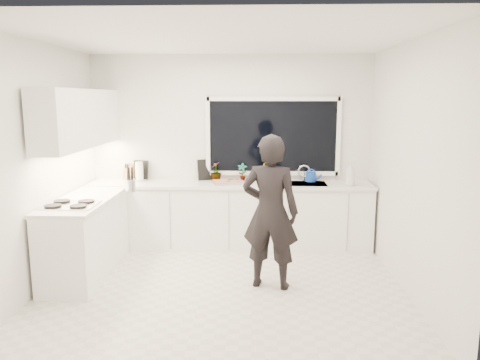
{
  "coord_description": "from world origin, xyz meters",
  "views": [
    {
      "loc": [
        0.37,
        -4.96,
        2.1
      ],
      "look_at": [
        0.18,
        0.4,
        1.15
      ],
      "focal_mm": 35.0,
      "sensor_mm": 36.0,
      "label": 1
    }
  ],
  "objects": [
    {
      "name": "faucet",
      "position": [
        1.05,
        1.65,
        1.03
      ],
      "size": [
        0.03,
        0.03,
        0.22
      ],
      "primitive_type": "cylinder",
      "color": "silver",
      "rests_on": "countertop_back"
    },
    {
      "name": "wall_back",
      "position": [
        0.0,
        1.76,
        1.35
      ],
      "size": [
        4.0,
        0.02,
        2.7
      ],
      "primitive_type": "cube",
      "color": "white",
      "rests_on": "ground"
    },
    {
      "name": "utensil_crock",
      "position": [
        -1.23,
        0.8,
        1.0
      ],
      "size": [
        0.16,
        0.16,
        0.16
      ],
      "primitive_type": "cylinder",
      "rotation": [
        0.0,
        0.0,
        0.32
      ],
      "color": "silver",
      "rests_on": "countertop_left"
    },
    {
      "name": "upper_cabinets",
      "position": [
        -1.79,
        0.7,
        1.85
      ],
      "size": [
        0.34,
        2.1,
        0.7
      ],
      "primitive_type": "cube",
      "color": "white",
      "rests_on": "wall_left"
    },
    {
      "name": "person",
      "position": [
        0.52,
        0.03,
        0.86
      ],
      "size": [
        0.7,
        0.53,
        1.72
      ],
      "primitive_type": "imported",
      "rotation": [
        0.0,
        0.0,
        2.94
      ],
      "color": "black",
      "rests_on": "floor"
    },
    {
      "name": "pizza",
      "position": [
        -0.02,
        1.42,
        0.95
      ],
      "size": [
        0.46,
        0.38,
        0.01
      ],
      "primitive_type": "cube",
      "rotation": [
        0.0,
        0.0,
        0.27
      ],
      "color": "#D1421B",
      "rests_on": "pizza_tray"
    },
    {
      "name": "herb_plants",
      "position": [
        0.08,
        1.61,
        1.05
      ],
      "size": [
        0.82,
        0.18,
        0.28
      ],
      "color": "#26662D",
      "rests_on": "countertop_back"
    },
    {
      "name": "countertop_left",
      "position": [
        -1.67,
        0.35,
        0.9
      ],
      "size": [
        0.62,
        1.6,
        0.04
      ],
      "primitive_type": "cube",
      "color": "silver",
      "rests_on": "base_cabinets_left"
    },
    {
      "name": "base_cabinets_back",
      "position": [
        0.0,
        1.45,
        0.44
      ],
      "size": [
        3.92,
        0.58,
        0.88
      ],
      "primitive_type": "cube",
      "color": "white",
      "rests_on": "floor"
    },
    {
      "name": "floor",
      "position": [
        0.0,
        0.0,
        -0.01
      ],
      "size": [
        4.0,
        3.5,
        0.02
      ],
      "primitive_type": "cube",
      "color": "beige",
      "rests_on": "ground"
    },
    {
      "name": "picture_frame_large",
      "position": [
        -1.31,
        1.69,
        1.06
      ],
      "size": [
        0.22,
        0.06,
        0.28
      ],
      "primitive_type": "cube",
      "rotation": [
        0.0,
        0.0,
        -0.18
      ],
      "color": "black",
      "rests_on": "countertop_back"
    },
    {
      "name": "watering_can",
      "position": [
        1.14,
        1.61,
        0.98
      ],
      "size": [
        0.15,
        0.15,
        0.13
      ],
      "primitive_type": "cylinder",
      "rotation": [
        0.0,
        0.0,
        0.05
      ],
      "color": "#123CA9",
      "rests_on": "countertop_back"
    },
    {
      "name": "wall_right",
      "position": [
        2.01,
        0.0,
        1.35
      ],
      "size": [
        0.02,
        3.5,
        2.7
      ],
      "primitive_type": "cube",
      "color": "white",
      "rests_on": "ground"
    },
    {
      "name": "countertop_back",
      "position": [
        0.0,
        1.44,
        0.9
      ],
      "size": [
        3.94,
        0.62,
        0.04
      ],
      "primitive_type": "cube",
      "color": "silver",
      "rests_on": "base_cabinets_back"
    },
    {
      "name": "ceiling",
      "position": [
        0.0,
        0.0,
        2.71
      ],
      "size": [
        4.0,
        3.5,
        0.02
      ],
      "primitive_type": "cube",
      "color": "white",
      "rests_on": "wall_back"
    },
    {
      "name": "pizza_tray",
      "position": [
        -0.02,
        1.42,
        0.94
      ],
      "size": [
        0.51,
        0.43,
        0.03
      ],
      "primitive_type": "cube",
      "rotation": [
        0.0,
        0.0,
        0.27
      ],
      "color": "silver",
      "rests_on": "countertop_back"
    },
    {
      "name": "soap_bottles",
      "position": [
        1.64,
        1.3,
        1.07
      ],
      "size": [
        0.13,
        0.13,
        0.33
      ],
      "color": "#D8BF66",
      "rests_on": "countertop_back"
    },
    {
      "name": "base_cabinets_left",
      "position": [
        -1.67,
        0.35,
        0.44
      ],
      "size": [
        0.58,
        1.6,
        0.88
      ],
      "primitive_type": "cube",
      "color": "white",
      "rests_on": "floor"
    },
    {
      "name": "stovetop",
      "position": [
        -1.69,
        -0.0,
        0.94
      ],
      "size": [
        0.56,
        0.48,
        0.03
      ],
      "primitive_type": "cube",
      "color": "black",
      "rests_on": "countertop_left"
    },
    {
      "name": "wall_left",
      "position": [
        -2.01,
        0.0,
        1.35
      ],
      "size": [
        0.02,
        3.5,
        2.7
      ],
      "primitive_type": "cube",
      "color": "white",
      "rests_on": "ground"
    },
    {
      "name": "sink",
      "position": [
        1.05,
        1.45,
        0.87
      ],
      "size": [
        0.58,
        0.42,
        0.14
      ],
      "primitive_type": "cube",
      "color": "silver",
      "rests_on": "countertop_back"
    },
    {
      "name": "paper_towel_roll",
      "position": [
        -1.3,
        1.55,
        1.05
      ],
      "size": [
        0.11,
        0.11,
        0.26
      ],
      "primitive_type": "cylinder",
      "rotation": [
        0.0,
        0.0,
        0.01
      ],
      "color": "white",
      "rests_on": "countertop_back"
    },
    {
      "name": "knife_block",
      "position": [
        -1.46,
        1.59,
        1.03
      ],
      "size": [
        0.16,
        0.14,
        0.22
      ],
      "primitive_type": "cube",
      "rotation": [
        0.0,
        0.0,
        -0.33
      ],
      "color": "olive",
      "rests_on": "countertop_back"
    },
    {
      "name": "picture_frame_small",
      "position": [
        -0.36,
        1.69,
        1.07
      ],
      "size": [
        0.24,
        0.12,
        0.3
      ],
      "primitive_type": "cube",
      "rotation": [
        0.0,
        0.0,
        0.41
      ],
      "color": "black",
      "rests_on": "countertop_back"
    },
    {
      "name": "window",
      "position": [
        0.6,
        1.73,
        1.55
      ],
      "size": [
        1.8,
        0.02,
        1.0
      ],
      "primitive_type": "cube",
      "color": "black",
      "rests_on": "wall_back"
    }
  ]
}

